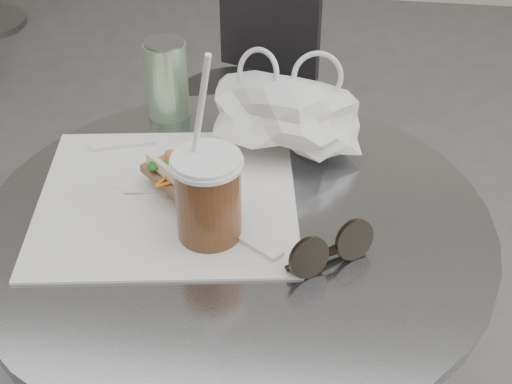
# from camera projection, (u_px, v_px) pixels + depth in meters

# --- Properties ---
(cafe_table) EXTENTS (0.76, 0.76, 0.74)m
(cafe_table) POSITION_uv_depth(u_px,v_px,m) (238.00, 344.00, 1.21)
(cafe_table) COLOR slate
(cafe_table) RESTS_ON ground
(chair_far) EXTENTS (0.39, 0.41, 0.71)m
(chair_far) POSITION_uv_depth(u_px,v_px,m) (248.00, 133.00, 2.03)
(chair_far) COLOR #2B2B2E
(chair_far) RESTS_ON ground
(sandwich_paper) EXTENTS (0.44, 0.43, 0.00)m
(sandwich_paper) POSITION_uv_depth(u_px,v_px,m) (168.00, 198.00, 1.09)
(sandwich_paper) COLOR white
(sandwich_paper) RESTS_ON cafe_table
(banh_mi) EXTENTS (0.22, 0.22, 0.08)m
(banh_mi) POSITION_uv_depth(u_px,v_px,m) (189.00, 184.00, 1.05)
(banh_mi) COLOR #AF7142
(banh_mi) RESTS_ON sandwich_paper
(iced_coffee) EXTENTS (0.10, 0.10, 0.29)m
(iced_coffee) POSITION_uv_depth(u_px,v_px,m) (208.00, 196.00, 0.98)
(iced_coffee) COLOR brown
(iced_coffee) RESTS_ON cafe_table
(sunglasses) EXTENTS (0.12, 0.10, 0.06)m
(sunglasses) POSITION_uv_depth(u_px,v_px,m) (330.00, 251.00, 0.96)
(sunglasses) COLOR black
(sunglasses) RESTS_ON cafe_table
(plastic_bag) EXTENTS (0.27, 0.23, 0.12)m
(plastic_bag) POSITION_uv_depth(u_px,v_px,m) (285.00, 115.00, 1.17)
(plastic_bag) COLOR silver
(plastic_bag) RESTS_ON cafe_table
(napkin_stack) EXTENTS (0.13, 0.13, 0.01)m
(napkin_stack) POSITION_uv_depth(u_px,v_px,m) (160.00, 176.00, 1.13)
(napkin_stack) COLOR white
(napkin_stack) RESTS_ON cafe_table
(drink_can) EXTENTS (0.07, 0.07, 0.14)m
(drink_can) POSITION_uv_depth(u_px,v_px,m) (167.00, 79.00, 1.25)
(drink_can) COLOR #5A9959
(drink_can) RESTS_ON cafe_table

